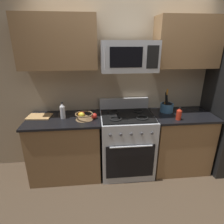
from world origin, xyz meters
TOP-DOWN VIEW (x-y plane):
  - ground_plane at (0.00, 0.00)m, footprint 16.00×16.00m
  - wall_back at (0.00, 1.04)m, footprint 8.00×0.10m
  - counter_left at (-0.90, 0.65)m, footprint 1.02×0.65m
  - range_oven at (-0.00, 0.65)m, footprint 0.76×0.69m
  - counter_right at (0.83, 0.65)m, footprint 0.88×0.65m
  - microwave at (-0.00, 0.68)m, footprint 0.72×0.44m
  - upper_cabinets_left at (-0.91, 0.82)m, footprint 1.01×0.34m
  - upper_cabinets_right at (0.83, 0.82)m, footprint 0.87×0.34m
  - utensil_crock at (0.63, 0.77)m, footprint 0.19×0.19m
  - fruit_basket at (-0.61, 0.59)m, footprint 0.24×0.24m
  - apple_loose at (-0.47, 0.60)m, footprint 0.08×0.08m
  - cutting_board at (-1.24, 0.74)m, footprint 0.34×0.27m
  - bottle_vinegar at (-0.90, 0.66)m, footprint 0.07×0.07m
  - bottle_hot_sauce at (0.67, 0.45)m, footprint 0.07×0.07m

SIDE VIEW (x-z plane):
  - ground_plane at x=0.00m, z-range 0.00..0.00m
  - counter_left at x=-0.90m, z-range 0.00..0.91m
  - counter_right at x=0.83m, z-range 0.00..0.91m
  - range_oven at x=0.00m, z-range -0.07..1.02m
  - cutting_board at x=-1.24m, z-range 0.91..0.93m
  - apple_loose at x=-0.47m, z-range 0.91..0.99m
  - fruit_basket at x=-0.61m, z-range 0.91..1.01m
  - utensil_crock at x=0.63m, z-range 0.81..1.15m
  - bottle_hot_sauce at x=0.67m, z-range 0.90..1.08m
  - bottle_vinegar at x=-0.90m, z-range 0.90..1.13m
  - wall_back at x=0.00m, z-range 0.00..2.60m
  - microwave at x=0.00m, z-range 1.54..1.93m
  - upper_cabinets_left at x=-0.91m, z-range 1.56..2.24m
  - upper_cabinets_right at x=0.83m, z-range 1.56..2.24m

